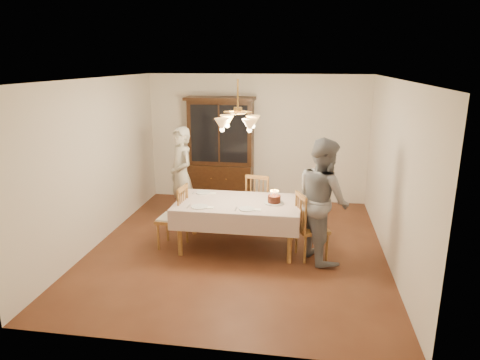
% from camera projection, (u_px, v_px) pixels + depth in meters
% --- Properties ---
extents(ground, '(5.00, 5.00, 0.00)m').
position_uv_depth(ground, '(238.00, 247.00, 6.77)').
color(ground, '#502716').
rests_on(ground, ground).
extents(room_shell, '(5.00, 5.00, 5.00)m').
position_uv_depth(room_shell, '(238.00, 149.00, 6.35)').
color(room_shell, white).
rests_on(room_shell, ground).
extents(dining_table, '(1.90, 1.10, 0.76)m').
position_uv_depth(dining_table, '(238.00, 206.00, 6.59)').
color(dining_table, brown).
rests_on(dining_table, ground).
extents(china_hutch, '(1.38, 0.54, 2.16)m').
position_uv_depth(china_hutch, '(221.00, 152.00, 8.75)').
color(china_hutch, black).
rests_on(china_hutch, ground).
extents(chair_far_side, '(0.51, 0.49, 1.00)m').
position_uv_depth(chair_far_side, '(260.00, 204.00, 7.45)').
color(chair_far_side, brown).
rests_on(chair_far_side, ground).
extents(chair_left_end, '(0.46, 0.48, 1.00)m').
position_uv_depth(chair_left_end, '(173.00, 219.00, 6.69)').
color(chair_left_end, brown).
rests_on(chair_left_end, ground).
extents(chair_right_end, '(0.55, 0.56, 1.00)m').
position_uv_depth(chair_right_end, '(311.00, 229.00, 6.32)').
color(chair_right_end, brown).
rests_on(chair_right_end, ground).
extents(elderly_woman, '(0.72, 0.75, 1.73)m').
position_uv_depth(elderly_woman, '(181.00, 175.00, 7.68)').
color(elderly_woman, beige).
rests_on(elderly_woman, ground).
extents(adult_in_grey, '(1.00, 1.09, 1.81)m').
position_uv_depth(adult_in_grey, '(323.00, 200.00, 6.19)').
color(adult_in_grey, slate).
rests_on(adult_in_grey, ground).
extents(birthday_cake, '(0.30, 0.30, 0.20)m').
position_uv_depth(birthday_cake, '(274.00, 200.00, 6.49)').
color(birthday_cake, white).
rests_on(birthday_cake, dining_table).
extents(place_setting_near_left, '(0.40, 0.25, 0.02)m').
position_uv_depth(place_setting_near_left, '(200.00, 207.00, 6.32)').
color(place_setting_near_left, white).
rests_on(place_setting_near_left, dining_table).
extents(place_setting_near_right, '(0.38, 0.23, 0.02)m').
position_uv_depth(place_setting_near_right, '(248.00, 209.00, 6.22)').
color(place_setting_near_right, white).
rests_on(place_setting_near_right, dining_table).
extents(place_setting_far_left, '(0.38, 0.23, 0.02)m').
position_uv_depth(place_setting_far_left, '(204.00, 193.00, 6.99)').
color(place_setting_far_left, white).
rests_on(place_setting_far_left, dining_table).
extents(chandelier, '(0.62, 0.62, 0.73)m').
position_uv_depth(chandelier, '(238.00, 123.00, 6.24)').
color(chandelier, '#BF8C3F').
rests_on(chandelier, ground).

